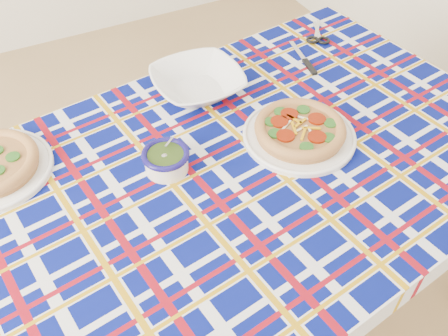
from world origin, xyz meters
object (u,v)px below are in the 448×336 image
serving_bowl (198,83)px  dining_table (241,184)px  main_focaccia_plate (300,129)px  pesto_bowl (166,159)px

serving_bowl → dining_table: bearing=-95.6°
dining_table → main_focaccia_plate: size_ratio=5.27×
dining_table → serving_bowl: serving_bowl is taller
pesto_bowl → main_focaccia_plate: bearing=-8.4°
dining_table → pesto_bowl: bearing=149.3°
serving_bowl → main_focaccia_plate: bearing=-63.6°
main_focaccia_plate → serving_bowl: size_ratio=1.19×
pesto_bowl → serving_bowl: bearing=51.2°
main_focaccia_plate → serving_bowl: bearing=116.4°
main_focaccia_plate → pesto_bowl: size_ratio=2.61×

